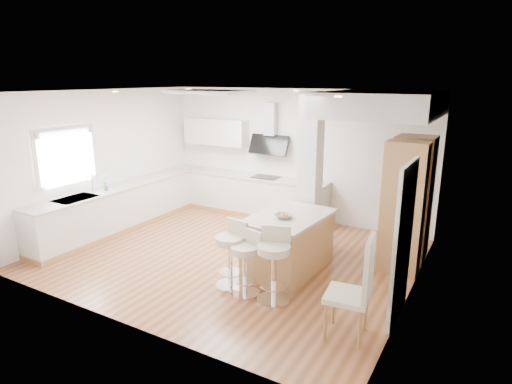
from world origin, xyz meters
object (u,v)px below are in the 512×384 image
Objects in this scene: bar_stool_b at (246,260)px; bar_stool_c at (274,261)px; dining_chair at (358,285)px; bar_stool_a at (231,251)px; peninsula at (288,242)px.

bar_stool_c is at bearing 18.96° from bar_stool_b.
dining_chair reaches higher than bar_stool_c.
bar_stool_c is (0.75, -0.07, 0.03)m from bar_stool_a.
bar_stool_b is at bearing 166.37° from bar_stool_c.
bar_stool_a is at bearing -113.30° from peninsula.
bar_stool_c is 1.29m from dining_chair.
peninsula is at bearing 87.24° from bar_stool_c.
bar_stool_c is 0.82× the size of dining_chair.
bar_stool_b is 0.73× the size of dining_chair.
bar_stool_c reaches higher than peninsula.
dining_chair is at bearing 2.10° from bar_stool_a.
bar_stool_a reaches higher than peninsula.
peninsula reaches higher than bar_stool_b.
dining_chair is at bearing 5.90° from bar_stool_b.
peninsula is 2.01m from dining_chair.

